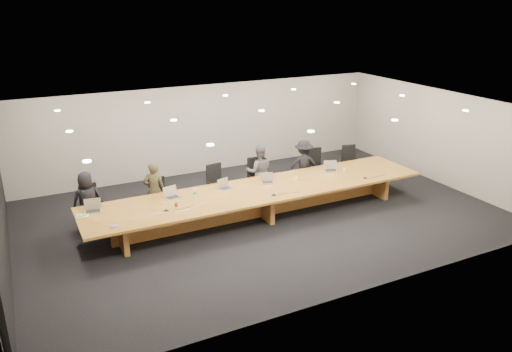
% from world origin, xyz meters
% --- Properties ---
extents(ground, '(12.00, 12.00, 0.00)m').
position_xyz_m(ground, '(0.00, 0.00, 0.00)').
color(ground, black).
rests_on(ground, ground).
extents(back_wall, '(12.00, 0.02, 2.80)m').
position_xyz_m(back_wall, '(0.00, 4.00, 1.40)').
color(back_wall, beige).
rests_on(back_wall, ground).
extents(conference_table, '(9.00, 1.80, 0.75)m').
position_xyz_m(conference_table, '(0.00, 0.00, 0.52)').
color(conference_table, '#8E5C1F').
rests_on(conference_table, ground).
extents(chair_far_left, '(0.68, 0.68, 1.07)m').
position_xyz_m(chair_far_left, '(-3.95, 1.27, 0.54)').
color(chair_far_left, black).
rests_on(chair_far_left, ground).
extents(chair_left, '(0.59, 0.59, 1.00)m').
position_xyz_m(chair_left, '(-2.34, 1.26, 0.50)').
color(chair_left, black).
rests_on(chair_left, ground).
extents(chair_mid_left, '(0.63, 0.63, 1.09)m').
position_xyz_m(chair_mid_left, '(-0.64, 1.34, 0.54)').
color(chair_mid_left, black).
rests_on(chair_mid_left, ground).
extents(chair_mid_right, '(0.59, 0.59, 1.16)m').
position_xyz_m(chair_mid_right, '(0.53, 1.16, 0.58)').
color(chair_mid_right, black).
rests_on(chair_mid_right, ground).
extents(chair_right, '(0.69, 0.69, 1.11)m').
position_xyz_m(chair_right, '(2.52, 1.34, 0.56)').
color(chair_right, black).
rests_on(chair_right, ground).
extents(chair_far_right, '(0.62, 0.62, 1.07)m').
position_xyz_m(chair_far_right, '(3.76, 1.25, 0.53)').
color(chair_far_right, black).
rests_on(chair_far_right, ground).
extents(person_a, '(0.72, 0.48, 1.46)m').
position_xyz_m(person_a, '(-4.08, 1.20, 0.73)').
color(person_a, black).
rests_on(person_a, ground).
extents(person_b, '(0.60, 0.47, 1.47)m').
position_xyz_m(person_b, '(-2.45, 1.18, 0.73)').
color(person_b, '#342F1C').
rests_on(person_b, ground).
extents(person_c, '(0.90, 0.81, 1.54)m').
position_xyz_m(person_c, '(0.54, 1.17, 0.77)').
color(person_c, '#515154').
rests_on(person_c, ground).
extents(person_d, '(1.07, 0.81, 1.46)m').
position_xyz_m(person_d, '(2.02, 1.24, 0.73)').
color(person_d, black).
rests_on(person_d, ground).
extents(laptop_a, '(0.41, 0.32, 0.29)m').
position_xyz_m(laptop_a, '(-4.08, 0.41, 0.90)').
color(laptop_a, tan).
rests_on(laptop_a, conference_table).
extents(laptop_b, '(0.41, 0.34, 0.28)m').
position_xyz_m(laptop_b, '(-2.20, 0.41, 0.89)').
color(laptop_b, beige).
rests_on(laptop_b, conference_table).
extents(laptop_c, '(0.38, 0.33, 0.26)m').
position_xyz_m(laptop_c, '(-0.80, 0.40, 0.88)').
color(laptop_c, tan).
rests_on(laptop_c, conference_table).
extents(laptop_d, '(0.38, 0.32, 0.26)m').
position_xyz_m(laptop_d, '(0.34, 0.31, 0.88)').
color(laptop_d, tan).
rests_on(laptop_d, conference_table).
extents(laptop_e, '(0.43, 0.37, 0.28)m').
position_xyz_m(laptop_e, '(2.38, 0.36, 0.89)').
color(laptop_e, tan).
rests_on(laptop_e, conference_table).
extents(water_bottle, '(0.08, 0.08, 0.23)m').
position_xyz_m(water_bottle, '(-1.71, 0.20, 0.87)').
color(water_bottle, silver).
rests_on(water_bottle, conference_table).
extents(amber_mug, '(0.08, 0.08, 0.10)m').
position_xyz_m(amber_mug, '(-2.29, -0.13, 0.80)').
color(amber_mug, brown).
rests_on(amber_mug, conference_table).
extents(paper_cup_near, '(0.09, 0.09, 0.08)m').
position_xyz_m(paper_cup_near, '(1.12, 0.14, 0.79)').
color(paper_cup_near, white).
rests_on(paper_cup_near, conference_table).
extents(paper_cup_far, '(0.09, 0.09, 0.08)m').
position_xyz_m(paper_cup_far, '(2.70, 0.15, 0.79)').
color(paper_cup_far, white).
rests_on(paper_cup_far, conference_table).
extents(notepad, '(0.29, 0.24, 0.02)m').
position_xyz_m(notepad, '(-4.33, 0.29, 0.76)').
color(notepad, white).
rests_on(notepad, conference_table).
extents(lime_gadget, '(0.18, 0.13, 0.03)m').
position_xyz_m(lime_gadget, '(-4.34, 0.27, 0.78)').
color(lime_gadget, '#62B32F').
rests_on(lime_gadget, notepad).
extents(av_box, '(0.18, 0.14, 0.03)m').
position_xyz_m(av_box, '(-3.80, -0.58, 0.76)').
color(av_box, silver).
rests_on(av_box, conference_table).
extents(mic_left, '(0.13, 0.13, 0.03)m').
position_xyz_m(mic_left, '(-2.58, -0.27, 0.77)').
color(mic_left, black).
rests_on(mic_left, conference_table).
extents(mic_center, '(0.16, 0.16, 0.03)m').
position_xyz_m(mic_center, '(0.07, -0.53, 0.77)').
color(mic_center, black).
rests_on(mic_center, conference_table).
extents(mic_right, '(0.16, 0.16, 0.03)m').
position_xyz_m(mic_right, '(2.86, -0.55, 0.77)').
color(mic_right, black).
rests_on(mic_right, conference_table).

